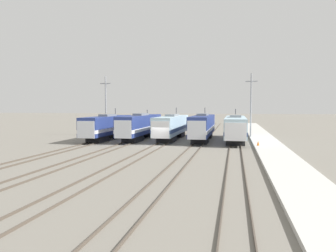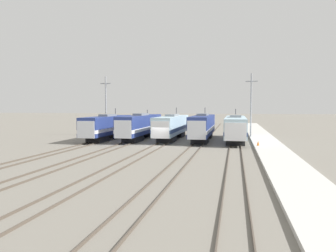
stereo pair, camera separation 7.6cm
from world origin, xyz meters
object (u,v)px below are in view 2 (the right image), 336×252
Objects in this scene: locomotive_center_right at (202,127)px; catenary_tower_right at (251,104)px; locomotive_far_right at (235,128)px; traffic_cone at (258,143)px; locomotive_far_left at (107,127)px; locomotive_center_left at (140,126)px; catenary_tower_left at (106,105)px; locomotive_center at (172,126)px.

locomotive_center_right is 1.59× the size of catenary_tower_right.
traffic_cone is at bearing -67.74° from locomotive_far_right.
catenary_tower_right is (23.10, 6.70, 3.61)m from locomotive_far_left.
traffic_cone is (23.49, -5.84, -1.54)m from locomotive_far_left.
locomotive_center_right is 5.16m from locomotive_far_right.
locomotive_center_left is 28.96× the size of traffic_cone.
catenary_tower_left is 1.00× the size of catenary_tower_right.
locomotive_far_left is 25.78× the size of traffic_cone.
traffic_cone is (13.21, -8.42, -1.54)m from locomotive_center.
locomotive_far_left is 0.89× the size of locomotive_center_left.
catenary_tower_left is at bearing 162.59° from locomotive_center.
traffic_cone is (26.35, -12.54, -5.15)m from catenary_tower_left.
traffic_cone is at bearing -25.45° from catenary_tower_left.
locomotive_far_left is at bearing -176.29° from locomotive_far_right.
locomotive_far_right reaches higher than locomotive_center_left.
locomotive_far_right is at bearing 112.26° from traffic_cone.
locomotive_far_left is at bearing -163.82° from catenary_tower_right.
locomotive_far_left is at bearing -161.58° from locomotive_center_left.
locomotive_center_right is at bearing -8.70° from locomotive_center.
locomotive_center_left is 10.28m from locomotive_center_right.
locomotive_center is 28.40× the size of traffic_cone.
locomotive_far_right is at bearing -5.14° from locomotive_center_right.
locomotive_far_left is 8.13m from catenary_tower_left.
locomotive_center_left is 5.21m from locomotive_center.
locomotive_center_left is at bearing 18.42° from locomotive_far_left.
locomotive_far_right is 7.89m from traffic_cone.
locomotive_center reaches higher than locomotive_far_right.
traffic_cone is (0.39, -12.54, -5.15)m from catenary_tower_right.
catenary_tower_right is (7.68, 4.91, 3.55)m from locomotive_center_right.
catenary_tower_left reaches higher than locomotive_far_right.
catenary_tower_right is at bearing 0.00° from catenary_tower_left.
locomotive_center_left is 18.98m from catenary_tower_right.
catenary_tower_right is (2.54, 5.37, 3.64)m from locomotive_far_right.
catenary_tower_right reaches higher than locomotive_far_right.
locomotive_center is at bearing 147.50° from traffic_cone.
locomotive_center is (5.14, 0.87, -0.06)m from locomotive_center_left.
catenary_tower_right reaches higher than locomotive_far_left.
catenary_tower_left reaches higher than locomotive_far_left.
traffic_cone is at bearing -32.50° from locomotive_center.
locomotive_far_right is (20.56, 1.33, -0.03)m from locomotive_far_left.
locomotive_far_left is 10.60m from locomotive_center.
traffic_cone is (18.35, -7.55, -1.60)m from locomotive_center_left.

